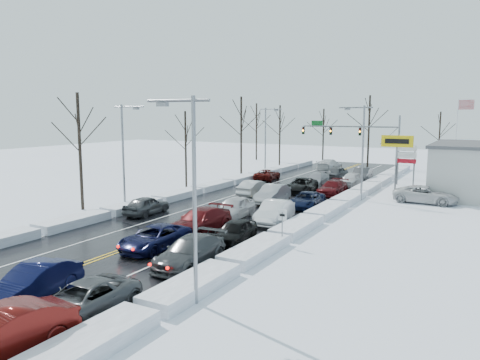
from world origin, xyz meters
The scene contains 45 objects.
ground centered at (0.00, 0.00, 0.00)m, with size 160.00×160.00×0.00m, color silver.
road_surface centered at (0.00, 2.00, 0.01)m, with size 14.00×84.00×0.01m, color black.
snow_bank_left centered at (-7.60, 2.00, 0.00)m, with size 1.85×72.00×0.64m, color white.
snow_bank_right centered at (7.60, 2.00, 0.00)m, with size 1.85×72.00×0.64m, color white.
traffic_signal_mast centered at (3.45, 27.99, 5.48)m, with size 13.28×0.39×8.00m.
tires_plus_sign centered at (10.50, 15.99, 4.99)m, with size 3.20×0.34×6.00m.
used_vehicles_sign centered at (10.50, 22.00, 3.32)m, with size 2.20×0.22×4.65m.
speed_limit_sign centered at (8.20, -8.00, 1.63)m, with size 0.55×0.09×2.35m.
flagpole centered at (15.17, 30.00, 5.93)m, with size 1.87×1.20×10.00m.
streetlight_se centered at (8.30, -18.00, 5.31)m, with size 3.20×0.25×9.00m.
streetlight_ne centered at (8.30, 10.00, 5.31)m, with size 3.20×0.25×9.00m.
streetlight_sw centered at (-8.30, -4.00, 5.31)m, with size 3.20×0.25×9.00m.
streetlight_nw centered at (-8.30, 24.00, 5.31)m, with size 3.20×0.25×9.00m.
tree_left_b centered at (-11.50, -6.00, 6.99)m, with size 4.00×4.00×10.00m.
tree_left_c centered at (-10.50, 8.00, 5.94)m, with size 3.40×3.40×8.50m.
tree_left_d centered at (-11.20, 22.00, 7.33)m, with size 4.20×4.20×10.50m.
tree_left_e centered at (-10.80, 34.00, 6.64)m, with size 3.80×3.80×9.50m.
tree_far_a centered at (-18.00, 40.00, 6.99)m, with size 4.00×4.00×10.00m.
tree_far_b centered at (-6.00, 41.00, 6.29)m, with size 3.60×3.60×9.00m.
tree_far_c centered at (2.00, 39.00, 7.68)m, with size 4.40×4.40×11.00m.
tree_far_d centered at (12.00, 40.50, 5.94)m, with size 3.40×3.40×8.50m.
queued_car_1 centered at (1.84, -21.07, 0.00)m, with size 1.67×4.78×1.58m, color black.
queued_car_2 centered at (1.65, -12.36, 0.00)m, with size 2.41×5.23×1.45m, color black.
queued_car_3 centered at (1.86, -7.76, 0.00)m, with size 2.35×5.79×1.68m, color #4A090C.
queued_car_4 centered at (1.65, -2.60, 0.00)m, with size 2.01×4.99×1.70m, color silver.
queued_car_5 centered at (1.66, 4.61, 0.00)m, with size 1.79×5.14×1.69m, color gray.
queued_car_6 centered at (1.87, 11.39, 0.00)m, with size 2.54×5.52×1.53m, color black.
queued_car_7 centered at (1.71, 16.42, 0.00)m, with size 2.09×5.15×1.50m, color #93959B.
queued_car_8 centered at (1.86, 23.26, 0.00)m, with size 1.78×4.42×1.51m, color #444649.
queued_car_9 centered at (5.38, -25.09, 0.00)m, with size 1.81×5.20×1.71m, color #4F0D0A.
queued_car_10 centered at (5.18, -21.30, 0.00)m, with size 2.32×5.03×1.40m, color #434649.
queued_car_11 centered at (5.31, -13.90, 0.00)m, with size 2.19×5.40×1.57m, color #3A3C3E.
queued_car_12 centered at (5.22, -8.77, 0.00)m, with size 1.76×4.38×1.49m, color black.
queued_car_13 centered at (5.17, -2.55, 0.00)m, with size 1.80×5.16×1.70m, color white.
queued_car_14 centered at (5.21, 4.09, 0.00)m, with size 2.30×5.00×1.39m, color black.
queued_car_15 centered at (5.14, 11.70, 0.00)m, with size 2.03×4.99×1.45m, color #47090C.
queued_car_16 centered at (5.22, 18.25, 0.00)m, with size 1.84×4.58×1.56m, color silver.
queued_car_17 centered at (5.40, 22.22, 0.00)m, with size 1.81×5.20×1.71m, color #383A3C.
oncoming_car_0 centered at (-1.61, 7.40, 0.00)m, with size 1.66×4.76×1.57m, color silver.
oncoming_car_1 centered at (-5.36, 18.13, 0.00)m, with size 2.21×4.78×1.33m, color #4B0D0A.
oncoming_car_2 centered at (-1.55, 31.00, 0.00)m, with size 2.36×5.81×1.69m, color silver.
oncoming_car_3 centered at (-5.32, -4.89, 0.00)m, with size 1.83×4.55×1.55m, color #3F4144.
parked_car_0 centered at (14.10, 11.50, 0.00)m, with size 2.64×5.73×1.59m, color silver.
parked_car_1 centered at (16.89, 14.97, 0.00)m, with size 2.05×5.04×1.46m, color #3A3C3E.
parked_car_2 centered at (15.04, 22.29, 0.00)m, with size 1.99×4.96×1.69m, color #3A3C3E.
Camera 1 is at (19.64, -34.18, 8.28)m, focal length 35.00 mm.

